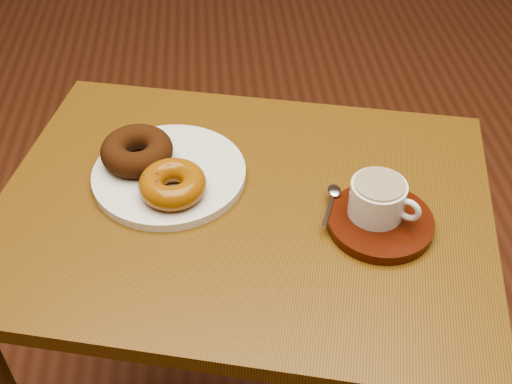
{
  "coord_description": "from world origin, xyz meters",
  "views": [
    {
      "loc": [
        -0.31,
        -0.82,
        1.38
      ],
      "look_at": [
        -0.26,
        -0.11,
        0.73
      ],
      "focal_mm": 45.0,
      "sensor_mm": 36.0,
      "label": 1
    }
  ],
  "objects": [
    {
      "name": "donut_cinnamon",
      "position": [
        -0.44,
        -0.02,
        0.74
      ],
      "size": [
        0.12,
        0.12,
        0.04
      ],
      "primitive_type": "torus",
      "rotation": [
        0.0,
        0.0,
        0.04
      ],
      "color": "#361A0A",
      "rests_on": "donut_plate"
    },
    {
      "name": "ground",
      "position": [
        0.0,
        0.0,
        0.0
      ],
      "size": [
        6.0,
        6.0,
        0.0
      ],
      "primitive_type": "plane",
      "color": "#592D1C",
      "rests_on": "ground"
    },
    {
      "name": "coffee_cup",
      "position": [
        -0.08,
        -0.17,
        0.75
      ],
      "size": [
        0.1,
        0.08,
        0.06
      ],
      "rotation": [
        0.0,
        0.0,
        -0.64
      ],
      "color": "silver",
      "rests_on": "saucer"
    },
    {
      "name": "cafe_table",
      "position": [
        -0.28,
        -0.11,
        0.59
      ],
      "size": [
        0.87,
        0.73,
        0.71
      ],
      "rotation": [
        0.0,
        0.0,
        -0.24
      ],
      "color": "brown",
      "rests_on": "ground"
    },
    {
      "name": "donut_caramel",
      "position": [
        -0.38,
        -0.1,
        0.74
      ],
      "size": [
        0.14,
        0.14,
        0.04
      ],
      "rotation": [
        0.0,
        0.0,
        -0.44
      ],
      "color": "#8B510F",
      "rests_on": "donut_plate"
    },
    {
      "name": "teaspoon",
      "position": [
        -0.14,
        -0.12,
        0.73
      ],
      "size": [
        0.04,
        0.09,
        0.01
      ],
      "rotation": [
        0.0,
        0.0,
        -0.36
      ],
      "color": "silver",
      "rests_on": "saucer"
    },
    {
      "name": "saucer",
      "position": [
        -0.08,
        -0.18,
        0.72
      ],
      "size": [
        0.19,
        0.19,
        0.02
      ],
      "primitive_type": "cylinder",
      "rotation": [
        0.0,
        0.0,
        -0.24
      ],
      "color": "#381107",
      "rests_on": "cafe_table"
    },
    {
      "name": "donut_plate",
      "position": [
        -0.39,
        -0.04,
        0.71
      ],
      "size": [
        0.31,
        0.31,
        0.01
      ],
      "primitive_type": "cylinder",
      "rotation": [
        0.0,
        0.0,
        -0.34
      ],
      "color": "silver",
      "rests_on": "cafe_table"
    }
  ]
}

